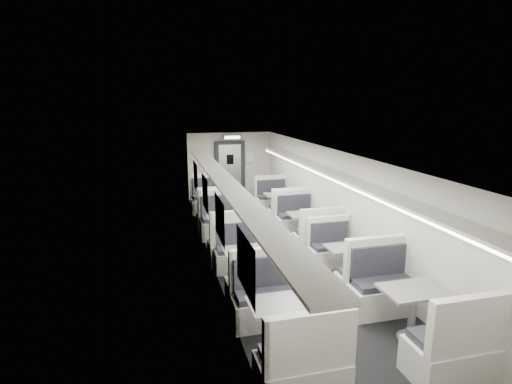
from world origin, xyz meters
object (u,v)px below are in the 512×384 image
booth_right_d (412,314)px  passenger (218,198)px  booth_left_c (246,266)px  booth_left_d (281,327)px  vestibule_door (230,170)px  booth_right_c (346,262)px  booth_right_a (279,205)px  booth_right_b (305,227)px  booth_left_a (213,206)px  booth_left_b (228,232)px  exit_sign (232,137)px

booth_right_d → passenger: (-1.88, 6.63, 0.30)m
booth_right_d → booth_left_c: bearing=129.8°
booth_left_d → vestibule_door: bearing=83.8°
booth_left_c → booth_right_c: (2.00, -0.26, -0.02)m
booth_right_a → booth_right_b: size_ratio=0.99×
booth_left_a → vestibule_door: bearing=68.6°
booth_left_b → booth_right_b: bearing=-0.5°
booth_left_a → passenger: passenger is taller
booth_left_c → vestibule_door: 7.12m
booth_left_a → booth_right_a: size_ratio=1.10×
booth_left_c → booth_right_b: 2.83m
booth_right_d → exit_sign: size_ratio=3.79×
booth_left_d → booth_right_a: (2.00, 6.47, -0.02)m
booth_left_d → exit_sign: bearing=83.5°
booth_left_a → passenger: 0.40m
booth_right_d → passenger: size_ratio=1.64×
booth_right_a → booth_right_c: 4.49m
booth_left_b → booth_right_a: bearing=47.8°
booth_left_b → exit_sign: (1.00, 4.50, 1.87)m
passenger → exit_sign: (0.88, 2.30, 1.56)m
booth_right_a → booth_right_c: size_ratio=1.07×
booth_left_c → exit_sign: 6.87m
booth_left_d → passenger: size_ratio=1.57×
booth_left_b → vestibule_door: (1.00, 4.99, 0.63)m
booth_left_a → vestibule_door: size_ratio=1.11×
booth_left_c → booth_right_a: booth_right_a is taller
booth_left_c → booth_right_d: (2.00, -2.40, 0.05)m
booth_left_c → exit_sign: bearing=81.3°
booth_right_a → exit_sign: bearing=113.6°
vestibule_door → passenger: bearing=-107.6°
booth_left_c → booth_right_c: bearing=-7.3°
booth_left_b → booth_right_a: size_ratio=1.09×
booth_right_c → booth_left_a: bearing=113.0°
booth_left_a → booth_right_a: booth_left_a is taller
booth_left_b → passenger: (0.12, 2.20, 0.30)m
booth_left_a → booth_left_d: bearing=-90.0°
booth_right_a → booth_right_d: size_ratio=0.90×
booth_left_d → booth_right_d: size_ratio=0.96×
booth_left_d → passenger: passenger is taller
booth_left_c → passenger: (0.12, 4.23, 0.34)m
booth_left_c → booth_right_a: size_ratio=0.99×
booth_right_b → booth_right_a: bearing=90.0°
booth_left_a → booth_left_c: 4.46m
booth_left_c → booth_right_c: size_ratio=1.05×
booth_left_a → booth_right_a: bearing=-6.5°
booth_right_d → vestibule_door: size_ratio=1.12×
booth_right_c → booth_right_b: bearing=90.0°
booth_right_a → vestibule_door: 3.03m
booth_right_d → booth_right_c: bearing=90.0°
passenger → booth_left_c: bearing=-75.9°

